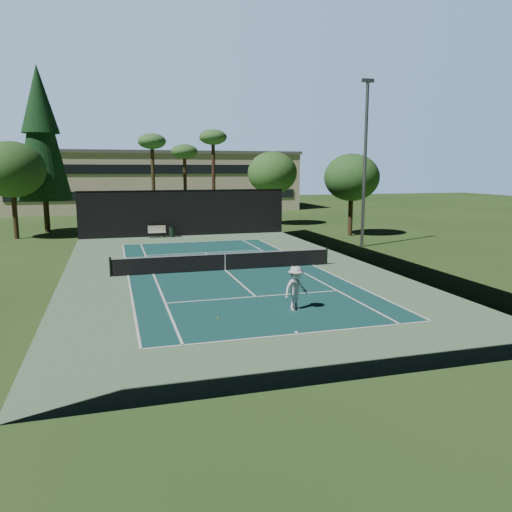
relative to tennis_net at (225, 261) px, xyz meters
The scene contains 22 objects.
ground 0.56m from the tennis_net, ahead, with size 160.00×160.00×0.00m, color #2C4D1C.
apron_slab 0.55m from the tennis_net, ahead, with size 18.00×32.00×0.01m, color #5F885F.
court_surface 0.55m from the tennis_net, ahead, with size 10.97×23.77×0.01m, color #164947.
court_lines 0.54m from the tennis_net, ahead, with size 11.07×23.87×0.01m.
tennis_net is the anchor object (origin of this frame).
fence 1.45m from the tennis_net, 90.00° to the left, with size 18.04×32.05×4.03m.
player 9.02m from the tennis_net, 83.68° to the right, with size 1.21×0.70×1.87m, color silver.
tennis_ball_a 9.56m from the tennis_net, 104.30° to the right, with size 0.07×0.07×0.07m, color #B9D931.
tennis_ball_b 1.39m from the tennis_net, 101.26° to the left, with size 0.06×0.06×0.06m, color #BCE033.
tennis_ball_c 1.52m from the tennis_net, 121.33° to the left, with size 0.07×0.07×0.07m, color yellow.
tennis_ball_d 7.95m from the tennis_net, 149.51° to the left, with size 0.08×0.08×0.08m, color yellow.
park_bench 15.64m from the tennis_net, 99.31° to the left, with size 1.50×0.45×1.02m.
trash_bin 15.47m from the tennis_net, 94.57° to the left, with size 0.56×0.56×0.95m.
pine_tree 26.63m from the tennis_net, 118.61° to the left, with size 4.80×4.80×15.00m.
palm_a 25.26m from the tennis_net, 94.76° to the left, with size 2.80×2.80×9.32m.
palm_b 26.92m from the tennis_net, 86.70° to the left, with size 2.80×2.80×8.42m.
palm_c 24.69m from the tennis_net, 80.13° to the left, with size 2.80×2.80×9.77m.
decid_tree_a 24.65m from the tennis_net, 65.56° to the left, with size 5.12×5.12×7.62m.
decid_tree_b 18.99m from the tennis_net, 40.60° to the left, with size 4.80×4.80×7.14m.
decid_tree_c 23.39m from the tennis_net, 127.87° to the left, with size 5.44×5.44×8.09m.
campus_building 46.12m from the tennis_net, 90.00° to the left, with size 40.50×12.50×8.30m.
light_pole 14.66m from the tennis_net, 26.57° to the left, with size 0.90×0.25×12.22m.
Camera 1 is at (-6.17, -27.79, 5.79)m, focal length 35.00 mm.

